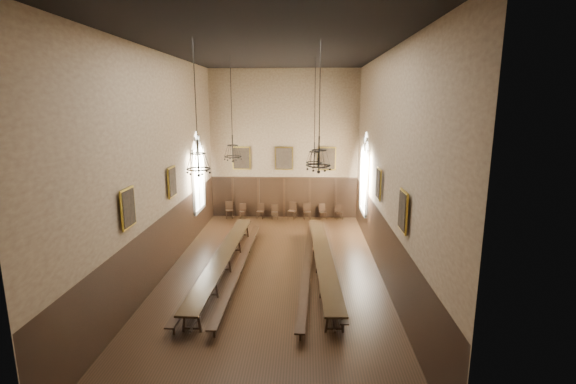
# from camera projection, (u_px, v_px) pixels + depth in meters

# --- Properties ---
(floor) EXTENTS (9.00, 18.00, 0.02)m
(floor) POSITION_uv_depth(u_px,v_px,m) (273.00, 274.00, 17.40)
(floor) COLOR black
(floor) RESTS_ON ground
(ceiling) EXTENTS (9.00, 18.00, 0.02)m
(ceiling) POSITION_uv_depth(u_px,v_px,m) (271.00, 48.00, 15.51)
(ceiling) COLOR black
(ceiling) RESTS_ON ground
(wall_back) EXTENTS (9.00, 0.02, 9.00)m
(wall_back) POSITION_uv_depth(u_px,v_px,m) (284.00, 145.00, 25.26)
(wall_back) COLOR #867052
(wall_back) RESTS_ON ground
(wall_front) EXTENTS (9.00, 0.02, 9.00)m
(wall_front) POSITION_uv_depth(u_px,v_px,m) (233.00, 242.00, 7.66)
(wall_front) COLOR #867052
(wall_front) RESTS_ON ground
(wall_left) EXTENTS (0.02, 18.00, 9.00)m
(wall_left) POSITION_uv_depth(u_px,v_px,m) (160.00, 167.00, 16.64)
(wall_left) COLOR #867052
(wall_left) RESTS_ON ground
(wall_right) EXTENTS (0.02, 18.00, 9.00)m
(wall_right) POSITION_uv_depth(u_px,v_px,m) (387.00, 168.00, 16.27)
(wall_right) COLOR #867052
(wall_right) RESTS_ON ground
(wainscot_panelling) EXTENTS (9.00, 18.00, 2.50)m
(wainscot_panelling) POSITION_uv_depth(u_px,v_px,m) (273.00, 246.00, 17.14)
(wainscot_panelling) COLOR black
(wainscot_panelling) RESTS_ON floor
(table_left) EXTENTS (0.96, 10.49, 0.82)m
(table_left) POSITION_uv_depth(u_px,v_px,m) (224.00, 263.00, 17.54)
(table_left) COLOR black
(table_left) RESTS_ON floor
(table_right) EXTENTS (1.10, 10.32, 0.80)m
(table_right) POSITION_uv_depth(u_px,v_px,m) (323.00, 264.00, 17.45)
(table_right) COLOR black
(table_right) RESTS_ON floor
(bench_left_outer) EXTENTS (0.53, 10.30, 0.46)m
(bench_left_outer) POSITION_uv_depth(u_px,v_px,m) (211.00, 267.00, 17.43)
(bench_left_outer) COLOR black
(bench_left_outer) RESTS_ON floor
(bench_left_inner) EXTENTS (0.42, 10.64, 0.48)m
(bench_left_inner) POSITION_uv_depth(u_px,v_px,m) (241.00, 266.00, 17.44)
(bench_left_inner) COLOR black
(bench_left_inner) RESTS_ON floor
(bench_right_inner) EXTENTS (0.76, 10.59, 0.48)m
(bench_right_inner) POSITION_uv_depth(u_px,v_px,m) (307.00, 268.00, 17.24)
(bench_right_inner) COLOR black
(bench_right_inner) RESTS_ON floor
(bench_right_outer) EXTENTS (0.41, 9.73, 0.44)m
(bench_right_outer) POSITION_uv_depth(u_px,v_px,m) (332.00, 267.00, 17.43)
(bench_right_outer) COLOR black
(bench_right_outer) RESTS_ON floor
(chair_0) EXTENTS (0.53, 0.53, 1.02)m
(chair_0) POSITION_uv_depth(u_px,v_px,m) (229.00, 213.00, 25.86)
(chair_0) COLOR black
(chair_0) RESTS_ON floor
(chair_1) EXTENTS (0.45, 0.45, 0.90)m
(chair_1) POSITION_uv_depth(u_px,v_px,m) (243.00, 214.00, 25.78)
(chair_1) COLOR black
(chair_1) RESTS_ON floor
(chair_2) EXTENTS (0.46, 0.46, 0.93)m
(chair_2) POSITION_uv_depth(u_px,v_px,m) (260.00, 214.00, 25.77)
(chair_2) COLOR black
(chair_2) RESTS_ON floor
(chair_3) EXTENTS (0.43, 0.43, 0.87)m
(chair_3) POSITION_uv_depth(u_px,v_px,m) (275.00, 215.00, 25.66)
(chair_3) COLOR black
(chair_3) RESTS_ON floor
(chair_4) EXTENTS (0.56, 0.56, 1.02)m
(chair_4) POSITION_uv_depth(u_px,v_px,m) (292.00, 214.00, 25.68)
(chair_4) COLOR black
(chair_4) RESTS_ON floor
(chair_5) EXTENTS (0.47, 0.47, 0.99)m
(chair_5) POSITION_uv_depth(u_px,v_px,m) (307.00, 214.00, 25.56)
(chair_5) COLOR black
(chair_5) RESTS_ON floor
(chair_6) EXTENTS (0.51, 0.51, 0.93)m
(chair_6) POSITION_uv_depth(u_px,v_px,m) (323.00, 214.00, 25.65)
(chair_6) COLOR black
(chair_6) RESTS_ON floor
(chair_7) EXTENTS (0.50, 0.50, 0.93)m
(chair_7) POSITION_uv_depth(u_px,v_px,m) (339.00, 215.00, 25.56)
(chair_7) COLOR black
(chair_7) RESTS_ON floor
(chandelier_back_left) EXTENTS (0.78, 0.78, 4.47)m
(chandelier_back_left) POSITION_uv_depth(u_px,v_px,m) (233.00, 149.00, 18.43)
(chandelier_back_left) COLOR black
(chandelier_back_left) RESTS_ON ceiling
(chandelier_back_right) EXTENTS (0.77, 0.77, 4.84)m
(chandelier_back_right) POSITION_uv_depth(u_px,v_px,m) (314.00, 155.00, 19.19)
(chandelier_back_right) COLOR black
(chandelier_back_right) RESTS_ON ceiling
(chandelier_front_left) EXTENTS (0.78, 0.78, 4.24)m
(chandelier_front_left) POSITION_uv_depth(u_px,v_px,m) (198.00, 160.00, 13.54)
(chandelier_front_left) COLOR black
(chandelier_front_left) RESTS_ON ceiling
(chandelier_front_right) EXTENTS (0.80, 0.80, 4.21)m
(chandelier_front_right) POSITION_uv_depth(u_px,v_px,m) (319.00, 157.00, 14.01)
(chandelier_front_right) COLOR black
(chandelier_front_right) RESTS_ON ceiling
(portrait_back_0) EXTENTS (1.10, 0.12, 1.40)m
(portrait_back_0) POSITION_uv_depth(u_px,v_px,m) (241.00, 158.00, 25.41)
(portrait_back_0) COLOR #AB8A29
(portrait_back_0) RESTS_ON wall_back
(portrait_back_1) EXTENTS (1.10, 0.12, 1.40)m
(portrait_back_1) POSITION_uv_depth(u_px,v_px,m) (284.00, 158.00, 25.30)
(portrait_back_1) COLOR #AB8A29
(portrait_back_1) RESTS_ON wall_back
(portrait_back_2) EXTENTS (1.10, 0.12, 1.40)m
(portrait_back_2) POSITION_uv_depth(u_px,v_px,m) (327.00, 159.00, 25.19)
(portrait_back_2) COLOR #AB8A29
(portrait_back_2) RESTS_ON wall_back
(portrait_left_0) EXTENTS (0.12, 1.00, 1.30)m
(portrait_left_0) POSITION_uv_depth(u_px,v_px,m) (172.00, 182.00, 17.78)
(portrait_left_0) COLOR #AB8A29
(portrait_left_0) RESTS_ON wall_left
(portrait_left_1) EXTENTS (0.12, 1.00, 1.30)m
(portrait_left_1) POSITION_uv_depth(u_px,v_px,m) (128.00, 208.00, 13.39)
(portrait_left_1) COLOR #AB8A29
(portrait_left_1) RESTS_ON wall_left
(portrait_right_0) EXTENTS (0.12, 1.00, 1.30)m
(portrait_right_0) POSITION_uv_depth(u_px,v_px,m) (379.00, 184.00, 17.42)
(portrait_right_0) COLOR #AB8A29
(portrait_right_0) RESTS_ON wall_right
(portrait_right_1) EXTENTS (0.12, 1.00, 1.30)m
(portrait_right_1) POSITION_uv_depth(u_px,v_px,m) (403.00, 211.00, 13.02)
(portrait_right_1) COLOR #AB8A29
(portrait_right_1) RESTS_ON wall_right
(window_right) EXTENTS (0.20, 2.20, 4.60)m
(window_right) POSITION_uv_depth(u_px,v_px,m) (365.00, 173.00, 21.88)
(window_right) COLOR white
(window_right) RESTS_ON wall_right
(window_left) EXTENTS (0.20, 2.20, 4.60)m
(window_left) POSITION_uv_depth(u_px,v_px,m) (198.00, 172.00, 22.24)
(window_left) COLOR white
(window_left) RESTS_ON wall_left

